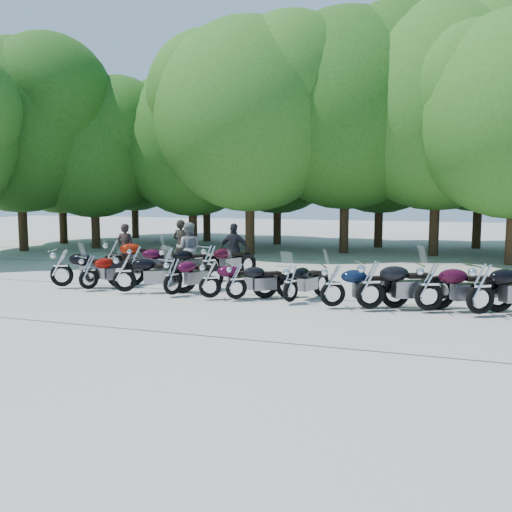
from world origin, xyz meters
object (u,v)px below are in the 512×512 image
(motorcycle_7, at_px, (333,284))
(motorcycle_11, at_px, (113,255))
(motorcycle_3, at_px, (173,275))
(motorcycle_5, at_px, (236,280))
(motorcycle_4, at_px, (210,278))
(motorcycle_9, at_px, (429,285))
(rider_1, at_px, (188,249))
(motorcycle_12, at_px, (136,260))
(motorcycle_14, at_px, (209,261))
(rider_2, at_px, (234,250))
(motorcycle_1, at_px, (89,271))
(motorcycle_8, at_px, (370,283))
(motorcycle_2, at_px, (124,272))
(rider_0, at_px, (126,248))
(motorcycle_6, at_px, (291,282))
(motorcycle_0, at_px, (61,266))
(rider_3, at_px, (181,245))
(motorcycle_13, at_px, (168,261))
(motorcycle_10, at_px, (481,287))

(motorcycle_7, xyz_separation_m, motorcycle_11, (-8.23, 3.02, 0.09))
(motorcycle_3, bearing_deg, motorcycle_5, -154.89)
(motorcycle_4, distance_m, motorcycle_9, 5.56)
(motorcycle_4, xyz_separation_m, rider_1, (-2.48, 3.87, 0.33))
(motorcycle_4, bearing_deg, motorcycle_12, 27.47)
(motorcycle_14, xyz_separation_m, rider_2, (0.40, 1.22, 0.25))
(motorcycle_1, xyz_separation_m, motorcycle_8, (8.10, -0.19, 0.11))
(motorcycle_2, distance_m, motorcycle_7, 5.94)
(motorcycle_7, relative_size, rider_1, 1.19)
(motorcycle_7, bearing_deg, rider_0, 41.25)
(motorcycle_8, bearing_deg, motorcycle_4, 61.92)
(motorcycle_2, height_order, rider_2, rider_2)
(motorcycle_6, distance_m, rider_0, 7.97)
(rider_2, bearing_deg, rider_1, 4.80)
(motorcycle_5, xyz_separation_m, rider_1, (-3.20, 3.78, 0.35))
(motorcycle_7, distance_m, rider_2, 5.86)
(motorcycle_0, bearing_deg, rider_3, -39.75)
(motorcycle_2, height_order, motorcycle_13, motorcycle_2)
(motorcycle_12, relative_size, rider_3, 1.16)
(motorcycle_10, height_order, motorcycle_14, motorcycle_10)
(motorcycle_1, height_order, rider_2, rider_2)
(motorcycle_0, distance_m, motorcycle_10, 11.56)
(motorcycle_4, distance_m, rider_2, 4.15)
(motorcycle_4, relative_size, motorcycle_7, 0.95)
(motorcycle_13, bearing_deg, rider_1, -52.77)
(motorcycle_6, bearing_deg, motorcycle_10, -159.83)
(motorcycle_7, distance_m, rider_3, 8.30)
(motorcycle_6, relative_size, motorcycle_13, 0.94)
(motorcycle_5, bearing_deg, rider_3, 2.11)
(motorcycle_7, distance_m, motorcycle_11, 8.77)
(motorcycle_13, relative_size, rider_3, 1.16)
(motorcycle_12, bearing_deg, motorcycle_9, -142.90)
(motorcycle_10, height_order, motorcycle_13, motorcycle_10)
(motorcycle_6, xyz_separation_m, motorcycle_14, (-3.42, 2.67, 0.09))
(motorcycle_11, xyz_separation_m, rider_0, (-0.01, 0.82, 0.17))
(motorcycle_3, xyz_separation_m, rider_3, (-2.14, 4.86, 0.33))
(motorcycle_8, bearing_deg, motorcycle_2, 61.99)
(motorcycle_13, bearing_deg, motorcycle_11, 38.30)
(motorcycle_3, xyz_separation_m, motorcycle_10, (7.83, 0.05, 0.10))
(motorcycle_0, xyz_separation_m, motorcycle_14, (3.64, 2.64, -0.01))
(motorcycle_1, distance_m, motorcycle_3, 2.73)
(motorcycle_7, distance_m, motorcycle_8, 0.91)
(motorcycle_7, relative_size, rider_0, 1.24)
(motorcycle_4, relative_size, motorcycle_9, 0.87)
(motorcycle_13, bearing_deg, motorcycle_1, 109.48)
(motorcycle_0, bearing_deg, motorcycle_5, -112.27)
(motorcycle_2, bearing_deg, motorcycle_10, -113.68)
(motorcycle_5, xyz_separation_m, motorcycle_10, (5.96, 0.04, 0.13))
(motorcycle_0, height_order, rider_2, rider_2)
(motorcycle_4, distance_m, rider_1, 4.61)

